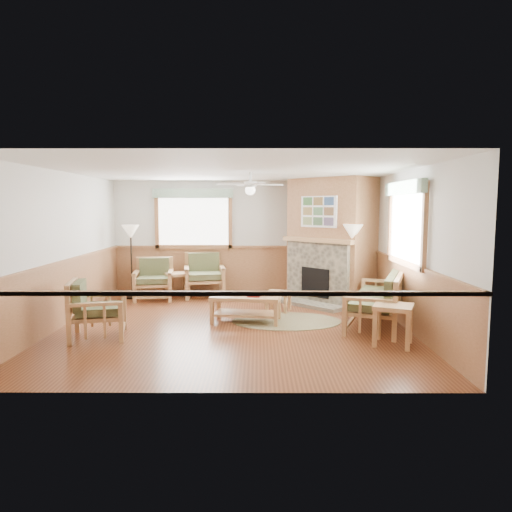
{
  "coord_description": "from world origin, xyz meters",
  "views": [
    {
      "loc": [
        0.43,
        -7.93,
        2.08
      ],
      "look_at": [
        0.4,
        0.7,
        1.15
      ],
      "focal_mm": 32.0,
      "sensor_mm": 36.0,
      "label": 1
    }
  ],
  "objects_px": {
    "floor_lamp_left": "(131,262)",
    "end_table_chairs": "(177,285)",
    "floor_lamp_right": "(352,267)",
    "armchair_left": "(98,309)",
    "sofa": "(377,298)",
    "armchair_back_right": "(205,275)",
    "armchair_back_left": "(154,279)",
    "coffee_table": "(246,309)",
    "end_table_sofa": "(393,325)",
    "footstool": "(278,301)"
  },
  "relations": [
    {
      "from": "armchair_back_right",
      "to": "armchair_left",
      "type": "xyz_separation_m",
      "value": [
        -1.31,
        -3.37,
        -0.04
      ]
    },
    {
      "from": "armchair_back_left",
      "to": "end_table_chairs",
      "type": "xyz_separation_m",
      "value": [
        0.49,
        0.21,
        -0.18
      ]
    },
    {
      "from": "end_table_chairs",
      "to": "floor_lamp_left",
      "type": "height_order",
      "value": "floor_lamp_left"
    },
    {
      "from": "sofa",
      "to": "footstool",
      "type": "relative_size",
      "value": 4.46
    },
    {
      "from": "armchair_back_left",
      "to": "coffee_table",
      "type": "relative_size",
      "value": 0.75
    },
    {
      "from": "armchair_back_right",
      "to": "coffee_table",
      "type": "bearing_deg",
      "value": -75.83
    },
    {
      "from": "end_table_sofa",
      "to": "footstool",
      "type": "xyz_separation_m",
      "value": [
        -1.63,
        2.24,
        -0.11
      ]
    },
    {
      "from": "armchair_left",
      "to": "footstool",
      "type": "distance_m",
      "value": 3.5
    },
    {
      "from": "end_table_chairs",
      "to": "floor_lamp_left",
      "type": "distance_m",
      "value": 1.16
    },
    {
      "from": "coffee_table",
      "to": "floor_lamp_right",
      "type": "height_order",
      "value": "floor_lamp_right"
    },
    {
      "from": "sofa",
      "to": "footstool",
      "type": "distance_m",
      "value": 2.0
    },
    {
      "from": "end_table_sofa",
      "to": "floor_lamp_right",
      "type": "xyz_separation_m",
      "value": [
        -0.14,
        2.38,
        0.56
      ]
    },
    {
      "from": "sofa",
      "to": "end_table_sofa",
      "type": "bearing_deg",
      "value": 17.86
    },
    {
      "from": "armchair_back_left",
      "to": "floor_lamp_right",
      "type": "height_order",
      "value": "floor_lamp_right"
    },
    {
      "from": "armchair_back_left",
      "to": "coffee_table",
      "type": "distance_m",
      "value": 2.94
    },
    {
      "from": "floor_lamp_left",
      "to": "end_table_chairs",
      "type": "bearing_deg",
      "value": 3.99
    },
    {
      "from": "armchair_back_right",
      "to": "coffee_table",
      "type": "xyz_separation_m",
      "value": [
        1.03,
        -2.38,
        -0.26
      ]
    },
    {
      "from": "armchair_back_left",
      "to": "coffee_table",
      "type": "bearing_deg",
      "value": -50.89
    },
    {
      "from": "armchair_back_left",
      "to": "end_table_sofa",
      "type": "relative_size",
      "value": 1.49
    },
    {
      "from": "armchair_back_left",
      "to": "floor_lamp_right",
      "type": "relative_size",
      "value": 0.53
    },
    {
      "from": "end_table_sofa",
      "to": "armchair_back_right",
      "type": "bearing_deg",
      "value": 131.08
    },
    {
      "from": "armchair_back_left",
      "to": "end_table_sofa",
      "type": "distance_m",
      "value": 5.55
    },
    {
      "from": "armchair_back_right",
      "to": "armchair_left",
      "type": "relative_size",
      "value": 1.09
    },
    {
      "from": "end_table_chairs",
      "to": "floor_lamp_right",
      "type": "distance_m",
      "value": 3.99
    },
    {
      "from": "footstool",
      "to": "floor_lamp_right",
      "type": "distance_m",
      "value": 1.64
    },
    {
      "from": "armchair_back_right",
      "to": "end_table_chairs",
      "type": "relative_size",
      "value": 1.74
    },
    {
      "from": "end_table_sofa",
      "to": "floor_lamp_right",
      "type": "height_order",
      "value": "floor_lamp_right"
    },
    {
      "from": "coffee_table",
      "to": "armchair_left",
      "type": "bearing_deg",
      "value": -148.89
    },
    {
      "from": "sofa",
      "to": "end_table_chairs",
      "type": "height_order",
      "value": "sofa"
    },
    {
      "from": "end_table_sofa",
      "to": "footstool",
      "type": "distance_m",
      "value": 2.77
    },
    {
      "from": "armchair_back_right",
      "to": "floor_lamp_left",
      "type": "height_order",
      "value": "floor_lamp_left"
    },
    {
      "from": "armchair_back_right",
      "to": "floor_lamp_right",
      "type": "bearing_deg",
      "value": -32.96
    },
    {
      "from": "footstool",
      "to": "sofa",
      "type": "bearing_deg",
      "value": -30.74
    },
    {
      "from": "sofa",
      "to": "floor_lamp_right",
      "type": "bearing_deg",
      "value": -147.89
    },
    {
      "from": "armchair_back_right",
      "to": "armchair_left",
      "type": "bearing_deg",
      "value": -120.5
    },
    {
      "from": "sofa",
      "to": "floor_lamp_right",
      "type": "xyz_separation_m",
      "value": [
        -0.22,
        1.15,
        0.4
      ]
    },
    {
      "from": "floor_lamp_right",
      "to": "armchair_left",
      "type": "bearing_deg",
      "value": -155.99
    },
    {
      "from": "coffee_table",
      "to": "floor_lamp_right",
      "type": "xyz_separation_m",
      "value": [
        2.11,
        1.0,
        0.63
      ]
    },
    {
      "from": "armchair_left",
      "to": "end_table_chairs",
      "type": "relative_size",
      "value": 1.6
    },
    {
      "from": "armchair_back_left",
      "to": "end_table_sofa",
      "type": "height_order",
      "value": "armchair_back_left"
    },
    {
      "from": "armchair_back_right",
      "to": "floor_lamp_left",
      "type": "relative_size",
      "value": 0.6
    },
    {
      "from": "floor_lamp_left",
      "to": "floor_lamp_right",
      "type": "distance_m",
      "value": 4.91
    },
    {
      "from": "armchair_back_left",
      "to": "end_table_sofa",
      "type": "xyz_separation_m",
      "value": [
        4.38,
        -3.4,
        -0.15
      ]
    },
    {
      "from": "coffee_table",
      "to": "end_table_sofa",
      "type": "relative_size",
      "value": 1.97
    },
    {
      "from": "footstool",
      "to": "end_table_sofa",
      "type": "bearing_deg",
      "value": -54.03
    },
    {
      "from": "coffee_table",
      "to": "floor_lamp_left",
      "type": "distance_m",
      "value": 3.48
    },
    {
      "from": "armchair_back_right",
      "to": "sofa",
      "type": "bearing_deg",
      "value": -46.22
    },
    {
      "from": "sofa",
      "to": "armchair_left",
      "type": "xyz_separation_m",
      "value": [
        -4.67,
        -0.83,
        -0.01
      ]
    },
    {
      "from": "armchair_left",
      "to": "end_table_chairs",
      "type": "height_order",
      "value": "armchair_left"
    },
    {
      "from": "armchair_back_left",
      "to": "armchair_left",
      "type": "bearing_deg",
      "value": -101.43
    }
  ]
}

